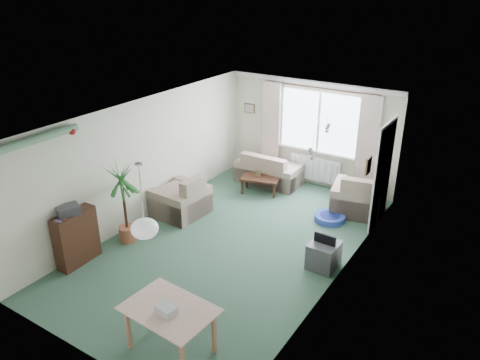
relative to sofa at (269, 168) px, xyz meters
The scene contains 25 objects.
ground 2.88m from the sofa, 74.61° to the right, with size 6.50×6.50×0.00m, color #2F4F3E.
window 1.56m from the sofa, 26.64° to the left, with size 1.80×0.03×1.30m, color white.
curtain_rod 2.16m from the sofa, 22.68° to the left, with size 2.60×0.03×0.03m, color black.
curtain_left 1.00m from the sofa, 116.93° to the left, with size 0.45×0.08×2.00m, color beige.
curtain_right 2.32m from the sofa, 10.22° to the left, with size 0.45×0.08×2.00m, color beige.
radiator 1.05m from the sofa, 24.69° to the left, with size 1.20×0.10×0.55m, color white.
doorway 2.87m from the sofa, 11.34° to the right, with size 0.03×0.95×2.00m, color black.
pendant_lamp 5.26m from the sofa, 79.27° to the right, with size 0.36×0.36×0.36m, color white.
tinsel_garland 5.52m from the sofa, 102.97° to the right, with size 1.60×1.60×0.12m, color #196626.
bauble_cluster_a 3.33m from the sofa, 41.97° to the right, with size 0.20×0.20×0.20m, color silver.
bauble_cluster_b 4.28m from the sofa, 52.30° to the right, with size 0.20×0.20×0.20m, color silver.
wall_picture_back 1.53m from the sofa, 150.34° to the left, with size 0.28×0.03×0.22m, color brown.
wall_picture_right 3.36m from the sofa, 29.52° to the right, with size 0.03×0.24×0.30m, color brown.
sofa is the anchor object (origin of this frame).
armchair_corner 2.26m from the sofa, ahead, with size 0.97×0.92×0.87m, color #C8AD97.
armchair_left 2.45m from the sofa, 107.64° to the right, with size 0.96×0.91×0.86m, color #BCA78E.
coffee_table 0.64m from the sofa, 79.91° to the right, with size 0.82×0.46×0.37m, color black.
photo_frame 0.60m from the sofa, 85.87° to the right, with size 0.12×0.02×0.16m, color brown.
bookshelf 4.75m from the sofa, 103.17° to the right, with size 0.26×0.77×0.94m, color black.
hifi_box 4.85m from the sofa, 103.30° to the right, with size 0.28×0.35×0.14m, color #313135.
houseplant 3.81m from the sofa, 103.64° to the right, with size 0.66×0.66×1.53m, color #1F5C32.
dining_table 5.57m from the sofa, 73.73° to the right, with size 1.04×0.69×0.65m, color tan.
gift_box 5.67m from the sofa, 73.70° to the right, with size 0.25×0.18×0.12m, color silver.
tv_cube 3.53m from the sofa, 45.88° to the right, with size 0.45×0.49×0.45m, color #313135.
pet_bed 2.18m from the sofa, 26.81° to the right, with size 0.60×0.60×0.12m, color #224F9F.
Camera 1 is at (4.07, -6.06, 4.49)m, focal length 35.00 mm.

